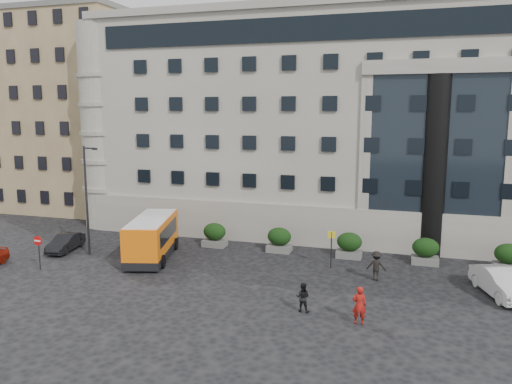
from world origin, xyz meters
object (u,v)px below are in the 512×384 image
hedge_b (279,240)px  hedge_e (508,257)px  street_lamp (87,196)px  no_entry_sign (38,246)px  pedestrian_a (359,305)px  pedestrian_b (303,297)px  parked_car_c (147,224)px  parked_car_d (168,214)px  hedge_a (215,235)px  pedestrian_c (376,266)px  hedge_d (425,251)px  bus_stop_sign (331,243)px  minibus (152,236)px  red_truck (132,198)px  hedge_c (349,245)px  white_taxi (501,283)px  parked_car_b (66,243)px

hedge_b → hedge_e: (15.60, 0.00, 0.00)m
street_lamp → no_entry_sign: street_lamp is taller
pedestrian_a → pedestrian_b: size_ratio=1.23×
street_lamp → parked_car_c: size_ratio=1.67×
parked_car_d → hedge_a: bearing=-47.3°
pedestrian_a → hedge_e: bearing=-136.6°
hedge_b → no_entry_sign: (-14.20, -8.84, 0.72)m
pedestrian_b → pedestrian_c: (3.39, 6.17, 0.15)m
hedge_d → bus_stop_sign: size_ratio=0.73×
hedge_b → minibus: (-8.30, -4.27, 0.70)m
hedge_a → hedge_b: 5.20m
hedge_a → bus_stop_sign: bus_stop_sign is taller
street_lamp → minibus: street_lamp is taller
street_lamp → pedestrian_a: (20.09, -6.49, -3.40)m
street_lamp → minibus: bearing=6.3°
red_truck → minibus: bearing=-66.8°
hedge_b → hedge_c: bearing=0.0°
hedge_d → pedestrian_b: bearing=-121.3°
hedge_d → pedestrian_a: (-3.44, -11.29, 0.04)m
hedge_a → no_entry_sign: no_entry_sign is taller
hedge_e → pedestrian_a: bearing=-127.4°
hedge_b → pedestrian_a: pedestrian_a is taller
parked_car_c → pedestrian_c: 21.32m
no_entry_sign → hedge_a: bearing=44.5°
hedge_e → red_truck: (-34.38, 10.56, 0.43)m
hedge_d → white_taxi: 6.45m
hedge_e → pedestrian_c: (-8.24, -4.41, 0.00)m
white_taxi → pedestrian_c: size_ratio=2.58×
hedge_c → bus_stop_sign: bearing=-107.8°
hedge_b → minibus: minibus is taller
white_taxi → pedestrian_b: (-10.38, -5.48, -0.01)m
parked_car_c → parked_car_d: 4.00m
bus_stop_sign → parked_car_c: (-17.00, 5.60, -1.03)m
hedge_a → parked_car_b: size_ratio=0.47×
white_taxi → pedestrian_a: size_ratio=2.48×
red_truck → parked_car_b: (3.29, -15.05, -0.72)m
hedge_b → hedge_d: (10.40, 0.00, 0.00)m
hedge_b → red_truck: (-18.78, 10.56, 0.43)m
parked_car_d → hedge_e: bearing=-18.7°
hedge_e → pedestrian_a: size_ratio=0.95×
red_truck → white_taxi: (33.13, -15.67, -0.57)m
minibus → pedestrian_b: (12.26, -6.32, -0.84)m
hedge_b → red_truck: red_truck is taller
hedge_d → hedge_e: size_ratio=1.00×
pedestrian_a → white_taxi: bearing=-149.2°
hedge_c → white_taxi: bearing=-29.2°
minibus → pedestrian_c: size_ratio=4.01×
hedge_a → hedge_c: same height
parked_car_b → parked_car_d: 11.62m
hedge_a → pedestrian_a: size_ratio=0.95×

